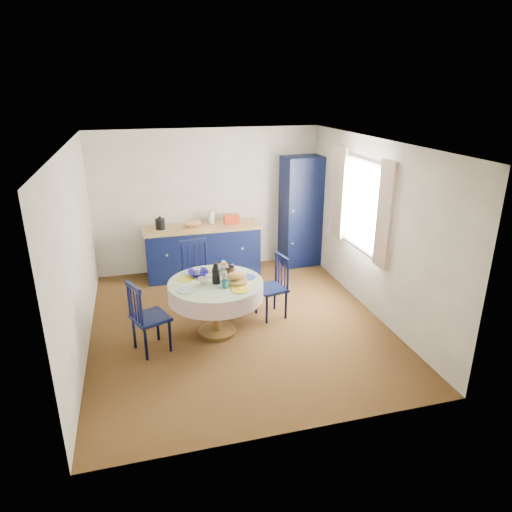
{
  "coord_description": "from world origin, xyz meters",
  "views": [
    {
      "loc": [
        -1.23,
        -5.59,
        3.16
      ],
      "look_at": [
        0.32,
        0.2,
        0.92
      ],
      "focal_mm": 32.0,
      "sensor_mm": 36.0,
      "label": 1
    }
  ],
  "objects_px": {
    "mug_d": "(197,272)",
    "cobalt_bowl": "(198,273)",
    "dining_table": "(216,290)",
    "chair_far": "(197,274)",
    "mug_b": "(225,284)",
    "mug_a": "(202,281)",
    "kitchen_counter": "(203,250)",
    "chair_right": "(273,286)",
    "pantry_cabinet": "(301,212)",
    "mug_c": "(230,270)",
    "chair_left": "(147,317)"
  },
  "relations": [
    {
      "from": "pantry_cabinet",
      "to": "dining_table",
      "type": "relative_size",
      "value": 1.61
    },
    {
      "from": "dining_table",
      "to": "chair_far",
      "type": "height_order",
      "value": "dining_table"
    },
    {
      "from": "pantry_cabinet",
      "to": "chair_left",
      "type": "xyz_separation_m",
      "value": [
        -2.9,
        -2.4,
        -0.52
      ]
    },
    {
      "from": "mug_a",
      "to": "mug_d",
      "type": "height_order",
      "value": "mug_d"
    },
    {
      "from": "pantry_cabinet",
      "to": "chair_right",
      "type": "distance_m",
      "value": 2.26
    },
    {
      "from": "chair_right",
      "to": "mug_a",
      "type": "distance_m",
      "value": 1.16
    },
    {
      "from": "pantry_cabinet",
      "to": "mug_c",
      "type": "distance_m",
      "value": 2.62
    },
    {
      "from": "mug_c",
      "to": "mug_b",
      "type": "bearing_deg",
      "value": -109.29
    },
    {
      "from": "dining_table",
      "to": "chair_far",
      "type": "xyz_separation_m",
      "value": [
        -0.13,
        0.92,
        -0.13
      ]
    },
    {
      "from": "dining_table",
      "to": "chair_left",
      "type": "distance_m",
      "value": 0.95
    },
    {
      "from": "kitchen_counter",
      "to": "mug_d",
      "type": "distance_m",
      "value": 1.84
    },
    {
      "from": "chair_left",
      "to": "mug_c",
      "type": "bearing_deg",
      "value": -90.96
    },
    {
      "from": "dining_table",
      "to": "mug_b",
      "type": "relative_size",
      "value": 11.48
    },
    {
      "from": "chair_far",
      "to": "mug_c",
      "type": "xyz_separation_m",
      "value": [
        0.36,
        -0.69,
        0.3
      ]
    },
    {
      "from": "chair_right",
      "to": "mug_d",
      "type": "distance_m",
      "value": 1.14
    },
    {
      "from": "chair_left",
      "to": "cobalt_bowl",
      "type": "distance_m",
      "value": 0.92
    },
    {
      "from": "chair_right",
      "to": "cobalt_bowl",
      "type": "distance_m",
      "value": 1.12
    },
    {
      "from": "kitchen_counter",
      "to": "mug_b",
      "type": "distance_m",
      "value": 2.31
    },
    {
      "from": "chair_far",
      "to": "chair_right",
      "type": "relative_size",
      "value": 1.1
    },
    {
      "from": "mug_a",
      "to": "mug_b",
      "type": "xyz_separation_m",
      "value": [
        0.27,
        -0.19,
        0.01
      ]
    },
    {
      "from": "chair_far",
      "to": "mug_c",
      "type": "distance_m",
      "value": 0.84
    },
    {
      "from": "dining_table",
      "to": "mug_a",
      "type": "relative_size",
      "value": 10.96
    },
    {
      "from": "mug_c",
      "to": "cobalt_bowl",
      "type": "distance_m",
      "value": 0.43
    },
    {
      "from": "chair_left",
      "to": "chair_right",
      "type": "relative_size",
      "value": 1.04
    },
    {
      "from": "kitchen_counter",
      "to": "mug_a",
      "type": "relative_size",
      "value": 17.6
    },
    {
      "from": "kitchen_counter",
      "to": "mug_a",
      "type": "bearing_deg",
      "value": -98.73
    },
    {
      "from": "pantry_cabinet",
      "to": "mug_a",
      "type": "xyz_separation_m",
      "value": [
        -2.17,
        -2.2,
        -0.2
      ]
    },
    {
      "from": "kitchen_counter",
      "to": "mug_b",
      "type": "relative_size",
      "value": 18.43
    },
    {
      "from": "mug_b",
      "to": "cobalt_bowl",
      "type": "bearing_deg",
      "value": 119.71
    },
    {
      "from": "cobalt_bowl",
      "to": "mug_d",
      "type": "bearing_deg",
      "value": 115.56
    },
    {
      "from": "kitchen_counter",
      "to": "mug_d",
      "type": "height_order",
      "value": "kitchen_counter"
    },
    {
      "from": "chair_right",
      "to": "mug_a",
      "type": "height_order",
      "value": "chair_right"
    },
    {
      "from": "dining_table",
      "to": "chair_right",
      "type": "xyz_separation_m",
      "value": [
        0.88,
        0.29,
        -0.17
      ]
    },
    {
      "from": "pantry_cabinet",
      "to": "chair_left",
      "type": "distance_m",
      "value": 3.8
    },
    {
      "from": "cobalt_bowl",
      "to": "chair_far",
      "type": "bearing_deg",
      "value": 84.07
    },
    {
      "from": "mug_d",
      "to": "cobalt_bowl",
      "type": "height_order",
      "value": "mug_d"
    },
    {
      "from": "kitchen_counter",
      "to": "dining_table",
      "type": "height_order",
      "value": "kitchen_counter"
    },
    {
      "from": "pantry_cabinet",
      "to": "mug_a",
      "type": "distance_m",
      "value": 3.1
    },
    {
      "from": "mug_b",
      "to": "mug_d",
      "type": "distance_m",
      "value": 0.59
    },
    {
      "from": "mug_b",
      "to": "mug_c",
      "type": "relative_size",
      "value": 0.82
    },
    {
      "from": "kitchen_counter",
      "to": "chair_right",
      "type": "height_order",
      "value": "kitchen_counter"
    },
    {
      "from": "mug_a",
      "to": "mug_b",
      "type": "height_order",
      "value": "mug_b"
    },
    {
      "from": "mug_d",
      "to": "mug_a",
      "type": "bearing_deg",
      "value": -86.22
    },
    {
      "from": "mug_d",
      "to": "cobalt_bowl",
      "type": "bearing_deg",
      "value": -64.44
    },
    {
      "from": "chair_left",
      "to": "mug_a",
      "type": "distance_m",
      "value": 0.82
    },
    {
      "from": "kitchen_counter",
      "to": "mug_a",
      "type": "height_order",
      "value": "kitchen_counter"
    },
    {
      "from": "pantry_cabinet",
      "to": "mug_c",
      "type": "xyz_separation_m",
      "value": [
        -1.75,
        -1.95,
        -0.19
      ]
    },
    {
      "from": "dining_table",
      "to": "chair_far",
      "type": "distance_m",
      "value": 0.94
    },
    {
      "from": "chair_right",
      "to": "mug_a",
      "type": "relative_size",
      "value": 8.02
    },
    {
      "from": "pantry_cabinet",
      "to": "chair_left",
      "type": "bearing_deg",
      "value": -144.33
    }
  ]
}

